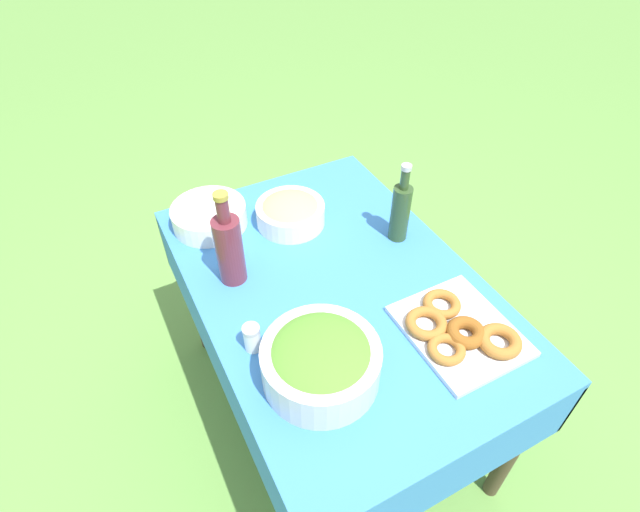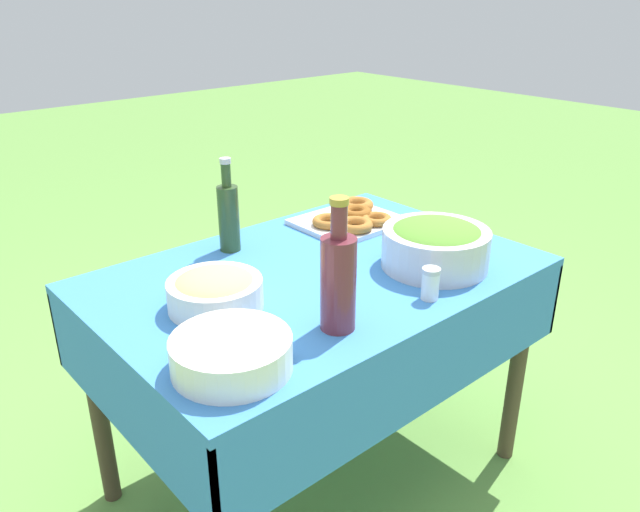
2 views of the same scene
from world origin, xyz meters
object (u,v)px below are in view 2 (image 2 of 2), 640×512
pasta_bowl (216,291)px  donut_platter (352,218)px  salad_bowl (436,244)px  olive_oil_bottle (229,215)px  plate_stack (231,354)px  wine_bottle (338,279)px

pasta_bowl → donut_platter: bearing=-162.6°
salad_bowl → donut_platter: 0.39m
pasta_bowl → olive_oil_bottle: (-0.23, -0.28, 0.06)m
plate_stack → olive_oil_bottle: bearing=-123.3°
donut_platter → plate_stack: bearing=30.2°
donut_platter → wine_bottle: wine_bottle is taller
salad_bowl → pasta_bowl: 0.61m
donut_platter → olive_oil_bottle: (0.41, -0.08, 0.09)m
salad_bowl → olive_oil_bottle: bearing=-52.7°
salad_bowl → olive_oil_bottle: size_ratio=1.06×
donut_platter → olive_oil_bottle: bearing=-11.4°
plate_stack → wine_bottle: 0.29m
pasta_bowl → donut_platter: 0.67m
salad_bowl → wine_bottle: 0.44m
pasta_bowl → salad_bowl: bearing=162.3°
pasta_bowl → wine_bottle: 0.31m
salad_bowl → plate_stack: salad_bowl is taller
salad_bowl → wine_bottle: bearing=9.5°
wine_bottle → pasta_bowl: bearing=-58.7°
donut_platter → olive_oil_bottle: olive_oil_bottle is taller
pasta_bowl → donut_platter: (-0.64, -0.20, -0.03)m
salad_bowl → plate_stack: bearing=4.3°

